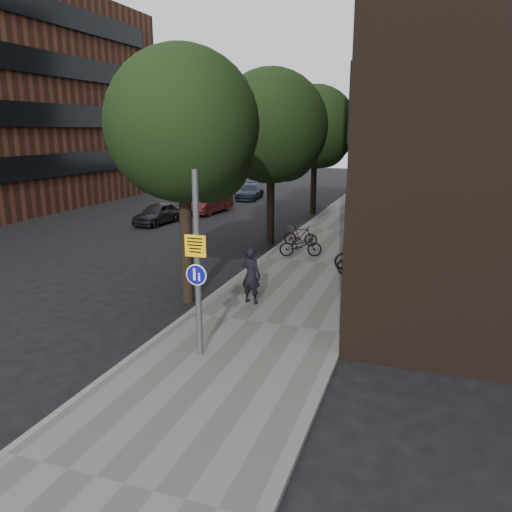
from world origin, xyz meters
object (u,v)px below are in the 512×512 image
at_px(signpost, 197,265).
at_px(parked_bike_facade_near, 357,265).
at_px(pedestrian, 251,275).
at_px(parked_car_near, 158,213).

bearing_deg(signpost, parked_bike_facade_near, 69.01).
xyz_separation_m(pedestrian, parked_car_near, (-9.43, 11.00, -0.38)).
bearing_deg(pedestrian, parked_bike_facade_near, -111.81).
height_order(signpost, parked_car_near, signpost).
relative_size(signpost, parked_bike_facade_near, 2.72).
height_order(signpost, parked_bike_facade_near, signpost).
distance_m(pedestrian, parked_car_near, 14.49).
bearing_deg(pedestrian, signpost, 103.77).
relative_size(pedestrian, parked_bike_facade_near, 1.10).
bearing_deg(pedestrian, parked_car_near, -36.40).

